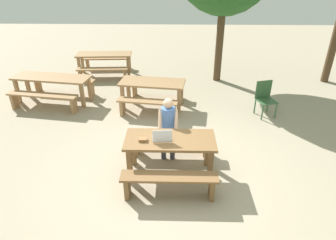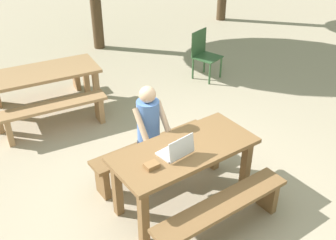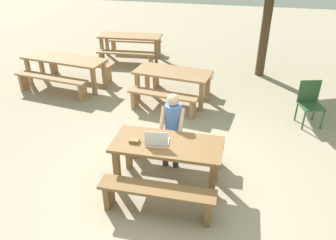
{
  "view_description": "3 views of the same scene",
  "coord_description": "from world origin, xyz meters",
  "px_view_note": "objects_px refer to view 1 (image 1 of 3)",
  "views": [
    {
      "loc": [
        0.07,
        -4.55,
        3.61
      ],
      "look_at": [
        -0.04,
        0.25,
        1.02
      ],
      "focal_mm": 31.79,
      "sensor_mm": 36.0,
      "label": 1
    },
    {
      "loc": [
        -2.22,
        -2.81,
        3.31
      ],
      "look_at": [
        -0.04,
        0.25,
        1.02
      ],
      "focal_mm": 42.84,
      "sensor_mm": 36.0,
      "label": 2
    },
    {
      "loc": [
        0.9,
        -4.03,
        3.51
      ],
      "look_at": [
        -0.04,
        0.25,
        1.02
      ],
      "focal_mm": 35.69,
      "sensor_mm": 36.0,
      "label": 3
    }
  ],
  "objects_px": {
    "picnic_table_mid": "(104,57)",
    "picnic_table_distant": "(52,81)",
    "picnic_table_front": "(170,145)",
    "person_seated": "(168,124)",
    "small_pouch": "(143,140)",
    "picnic_table_rear": "(152,86)",
    "laptop": "(162,137)",
    "plastic_chair": "(265,98)"
  },
  "relations": [
    {
      "from": "picnic_table_mid",
      "to": "picnic_table_distant",
      "type": "xyz_separation_m",
      "value": [
        -0.97,
        -2.35,
        0.01
      ]
    },
    {
      "from": "picnic_table_front",
      "to": "person_seated",
      "type": "height_order",
      "value": "person_seated"
    },
    {
      "from": "small_pouch",
      "to": "picnic_table_rear",
      "type": "bearing_deg",
      "value": 90.98
    },
    {
      "from": "picnic_table_front",
      "to": "small_pouch",
      "type": "relative_size",
      "value": 11.56
    },
    {
      "from": "picnic_table_mid",
      "to": "picnic_table_rear",
      "type": "height_order",
      "value": "picnic_table_mid"
    },
    {
      "from": "small_pouch",
      "to": "picnic_table_rear",
      "type": "distance_m",
      "value": 3.04
    },
    {
      "from": "laptop",
      "to": "small_pouch",
      "type": "xyz_separation_m",
      "value": [
        -0.34,
        -0.03,
        -0.03
      ]
    },
    {
      "from": "person_seated",
      "to": "picnic_table_rear",
      "type": "distance_m",
      "value": 2.4
    },
    {
      "from": "laptop",
      "to": "plastic_chair",
      "type": "bearing_deg",
      "value": -140.51
    },
    {
      "from": "small_pouch",
      "to": "person_seated",
      "type": "distance_m",
      "value": 0.82
    },
    {
      "from": "picnic_table_mid",
      "to": "small_pouch",
      "type": "bearing_deg",
      "value": -74.89
    },
    {
      "from": "small_pouch",
      "to": "person_seated",
      "type": "relative_size",
      "value": 0.11
    },
    {
      "from": "person_seated",
      "to": "plastic_chair",
      "type": "xyz_separation_m",
      "value": [
        2.46,
        1.93,
        -0.26
      ]
    },
    {
      "from": "laptop",
      "to": "plastic_chair",
      "type": "height_order",
      "value": "laptop"
    },
    {
      "from": "picnic_table_front",
      "to": "small_pouch",
      "type": "height_order",
      "value": "small_pouch"
    },
    {
      "from": "person_seated",
      "to": "plastic_chair",
      "type": "height_order",
      "value": "person_seated"
    },
    {
      "from": "small_pouch",
      "to": "picnic_table_mid",
      "type": "distance_m",
      "value": 5.96
    },
    {
      "from": "small_pouch",
      "to": "plastic_chair",
      "type": "distance_m",
      "value": 3.91
    },
    {
      "from": "plastic_chair",
      "to": "picnic_table_distant",
      "type": "height_order",
      "value": "plastic_chair"
    },
    {
      "from": "small_pouch",
      "to": "person_seated",
      "type": "bearing_deg",
      "value": 57.8
    },
    {
      "from": "picnic_table_distant",
      "to": "small_pouch",
      "type": "bearing_deg",
      "value": -40.25
    },
    {
      "from": "small_pouch",
      "to": "picnic_table_mid",
      "type": "xyz_separation_m",
      "value": [
        -1.92,
        5.64,
        -0.17
      ]
    },
    {
      "from": "plastic_chair",
      "to": "person_seated",
      "type": "bearing_deg",
      "value": -157.59
    },
    {
      "from": "small_pouch",
      "to": "picnic_table_mid",
      "type": "height_order",
      "value": "small_pouch"
    },
    {
      "from": "picnic_table_rear",
      "to": "picnic_table_distant",
      "type": "bearing_deg",
      "value": -177.39
    },
    {
      "from": "small_pouch",
      "to": "picnic_table_front",
      "type": "bearing_deg",
      "value": 9.25
    },
    {
      "from": "person_seated",
      "to": "picnic_table_distant",
      "type": "height_order",
      "value": "person_seated"
    },
    {
      "from": "person_seated",
      "to": "picnic_table_rear",
      "type": "relative_size",
      "value": 0.7
    },
    {
      "from": "picnic_table_front",
      "to": "picnic_table_rear",
      "type": "bearing_deg",
      "value": 100.26
    },
    {
      "from": "picnic_table_distant",
      "to": "plastic_chair",
      "type": "bearing_deg",
      "value": 1.84
    },
    {
      "from": "picnic_table_rear",
      "to": "picnic_table_distant",
      "type": "distance_m",
      "value": 2.85
    },
    {
      "from": "person_seated",
      "to": "picnic_table_mid",
      "type": "bearing_deg",
      "value": 115.41
    },
    {
      "from": "small_pouch",
      "to": "picnic_table_distant",
      "type": "distance_m",
      "value": 4.38
    },
    {
      "from": "laptop",
      "to": "picnic_table_mid",
      "type": "distance_m",
      "value": 6.05
    },
    {
      "from": "small_pouch",
      "to": "plastic_chair",
      "type": "height_order",
      "value": "plastic_chair"
    },
    {
      "from": "laptop",
      "to": "picnic_table_distant",
      "type": "xyz_separation_m",
      "value": [
        -3.23,
        3.26,
        -0.19
      ]
    },
    {
      "from": "laptop",
      "to": "picnic_table_front",
      "type": "bearing_deg",
      "value": -167.08
    },
    {
      "from": "picnic_table_distant",
      "to": "picnic_table_rear",
      "type": "bearing_deg",
      "value": 3.26
    },
    {
      "from": "person_seated",
      "to": "picnic_table_mid",
      "type": "distance_m",
      "value": 5.48
    },
    {
      "from": "picnic_table_front",
      "to": "picnic_table_distant",
      "type": "bearing_deg",
      "value": 136.34
    },
    {
      "from": "small_pouch",
      "to": "picnic_table_rear",
      "type": "height_order",
      "value": "small_pouch"
    },
    {
      "from": "small_pouch",
      "to": "picnic_table_rear",
      "type": "xyz_separation_m",
      "value": [
        -0.05,
        3.03,
        -0.18
      ]
    }
  ]
}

